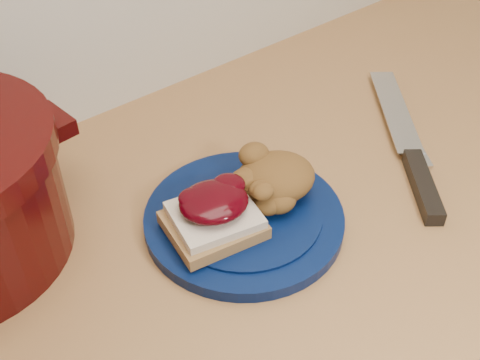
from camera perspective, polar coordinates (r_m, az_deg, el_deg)
plate at (r=0.72m, az=0.38°, el=-3.69°), size 0.29×0.29×0.02m
sandwich at (r=0.67m, az=-2.51°, el=-3.24°), size 0.11×0.10×0.05m
stuffing_mound at (r=0.72m, az=3.41°, el=0.24°), size 0.12×0.11×0.05m
chef_knife at (r=0.83m, az=16.21°, el=1.57°), size 0.23×0.28×0.02m
butter_knife at (r=0.90m, az=15.34°, el=5.02°), size 0.11×0.17×0.00m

